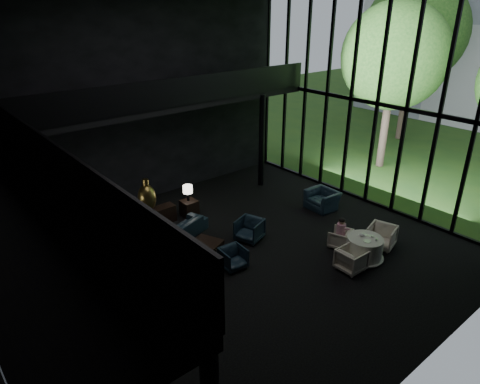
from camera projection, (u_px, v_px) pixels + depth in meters
floor at (234, 260)px, 13.51m from camera, size 14.00×12.00×0.02m
wall_back at (133, 103)px, 16.10m from camera, size 14.00×0.04×8.00m
wall_front at (443, 213)px, 7.68m from camera, size 14.00×0.04×8.00m
curtain_wall at (377, 104)px, 15.96m from camera, size 0.20×12.00×8.00m
mezzanine_back at (170, 104)px, 15.98m from camera, size 12.00×2.00×0.25m
railing_left at (43, 156)px, 8.72m from camera, size 0.06×12.00×1.00m
railing_back at (184, 91)px, 15.04m from camera, size 12.00×0.06×1.00m
column_nw at (2, 188)px, 13.77m from camera, size 0.24×0.24×4.00m
column_ne at (262, 142)px, 18.32m from camera, size 0.24×0.24×4.00m
tree_near at (395, 56)px, 19.23m from camera, size 4.80×4.80×7.65m
tree_far at (415, 32)px, 23.26m from camera, size 5.60×5.60×8.80m
console at (150, 219)px, 15.41m from camera, size 1.99×0.45×0.63m
bronze_urn at (147, 197)px, 15.11m from camera, size 0.65×0.65×1.20m
side_table_left at (109, 235)px, 14.40m from camera, size 0.50×0.50×0.55m
table_lamp_left at (106, 214)px, 14.10m from camera, size 0.44×0.44×0.74m
side_table_right at (189, 208)px, 16.24m from camera, size 0.56×0.56×0.62m
table_lamp_right at (188, 190)px, 15.97m from camera, size 0.36×0.36×0.61m
sofa at (180, 226)px, 14.66m from camera, size 2.28×1.25×0.86m
lounge_armchair_west at (165, 256)px, 12.84m from camera, size 1.03×1.07×0.95m
lounge_armchair_east at (249, 228)px, 14.50m from camera, size 1.08×1.11×0.92m
lounge_armchair_south at (233, 258)px, 13.01m from camera, size 0.73×0.69×0.70m
window_armchair at (323, 196)px, 16.71m from camera, size 0.85×1.26×1.07m
coffee_table at (206, 248)px, 13.81m from camera, size 1.17×1.17×0.40m
dining_table at (364, 250)px, 13.47m from camera, size 1.26×1.26×0.75m
dining_chair_north at (340, 238)px, 14.14m from camera, size 0.75×0.73×0.62m
dining_chair_east at (382, 235)px, 14.07m from camera, size 1.06×1.10×0.93m
dining_chair_west at (351, 259)px, 12.88m from camera, size 0.74×0.79×0.79m
child at (341, 227)px, 13.94m from camera, size 0.29×0.29×0.63m
plate_a at (367, 241)px, 13.11m from camera, size 0.29×0.29×0.01m
plate_b at (364, 235)px, 13.49m from camera, size 0.21×0.21×0.01m
saucer at (371, 236)px, 13.40m from camera, size 0.20×0.20×0.01m
coffee_cup at (372, 236)px, 13.33m from camera, size 0.10×0.10×0.06m
cereal_bowl at (362, 235)px, 13.39m from camera, size 0.17×0.17×0.09m
cream_pot at (376, 240)px, 13.12m from camera, size 0.07×0.07×0.08m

